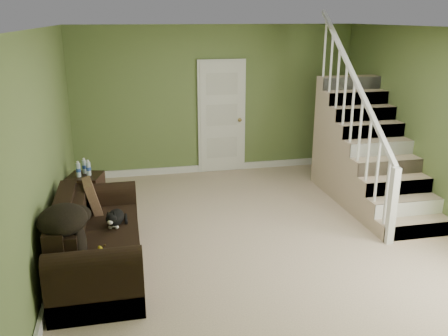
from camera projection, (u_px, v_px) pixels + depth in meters
name	position (u px, v px, depth m)	size (l,w,h in m)	color
floor	(256.00, 233.00, 6.24)	(5.00, 5.50, 0.01)	tan
ceiling	(261.00, 28.00, 5.45)	(5.00, 5.50, 0.01)	white
wall_back	(216.00, 100.00, 8.41)	(5.00, 0.04, 2.60)	olive
wall_front	(368.00, 232.00, 3.28)	(5.00, 0.04, 2.60)	olive
wall_left	(45.00, 149.00, 5.35)	(0.04, 5.50, 2.60)	olive
wall_right	(438.00, 128.00, 6.34)	(0.04, 5.50, 2.60)	olive
baseboard_back	(216.00, 167.00, 8.76)	(5.00, 0.04, 0.12)	white
baseboard_left	(60.00, 247.00, 5.73)	(0.04, 5.50, 0.12)	white
baseboard_right	(424.00, 213.00, 6.72)	(0.04, 5.50, 0.12)	white
door	(222.00, 117.00, 8.48)	(0.86, 0.12, 2.02)	white
staircase	(364.00, 157.00, 7.34)	(1.00, 2.51, 2.82)	tan
sofa	(95.00, 244.00, 5.25)	(0.90, 2.07, 0.82)	black
side_table	(86.00, 192.00, 6.89)	(0.56, 0.56, 0.78)	black
cat	(116.00, 218.00, 5.38)	(0.26, 0.50, 0.24)	black
banana	(101.00, 250.00, 4.80)	(0.05, 0.18, 0.05)	yellow
throw_pillow	(92.00, 197.00, 5.79)	(0.10, 0.41, 0.41)	#513220
throw_blanket	(62.00, 220.00, 4.59)	(0.47, 0.62, 0.25)	black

